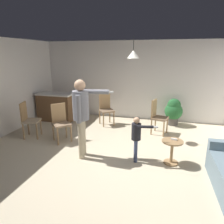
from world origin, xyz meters
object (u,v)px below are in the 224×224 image
Objects in this scene: dining_chair_centre_back at (106,108)px; kitchen_counter at (56,107)px; side_table_by_couch at (172,149)px; potted_plant_corner at (174,111)px; person_child at (137,134)px; dining_chair_by_counter at (60,121)px; dining_chair_spare at (157,115)px; dining_chair_near_wall at (29,119)px; person_adult at (82,110)px; spare_remote_on_table at (174,139)px.

kitchen_counter is at bearing -36.45° from dining_chair_centre_back.
side_table_by_couch is 2.63m from potted_plant_corner.
potted_plant_corner is (0.78, 2.72, -0.14)m from person_child.
dining_chair_by_counter and dining_chair_spare have the same top height.
dining_chair_by_counter and dining_chair_near_wall have the same top height.
person_adult is 3.50m from potted_plant_corner.
dining_chair_spare reaches higher than side_table_by_couch.
dining_chair_by_counter is 1.14× the size of potted_plant_corner.
dining_chair_spare is (3.40, 1.25, 0.00)m from dining_chair_near_wall.
dining_chair_centre_back is 1.14× the size of potted_plant_corner.
dining_chair_centre_back is (-2.11, 2.11, 0.22)m from side_table_by_couch.
spare_remote_on_table is (0.02, 0.05, 0.21)m from side_table_by_couch.
dining_chair_near_wall is 7.69× the size of spare_remote_on_table.
dining_chair_near_wall is (-3.82, 0.45, 0.22)m from side_table_by_couch.
dining_chair_by_counter is 3.60m from potted_plant_corner.
side_table_by_couch is at bearing 122.10° from dining_chair_by_counter.
kitchen_counter is 9.69× the size of spare_remote_on_table.
side_table_by_couch is 0.80m from person_child.
dining_chair_spare is at bearing 105.11° from spare_remote_on_table.
kitchen_counter is 1.26× the size of dining_chair_spare.
person_child and dining_chair_by_counter have the same top height.
dining_chair_centre_back is at bearing -166.47° from potted_plant_corner.
dining_chair_centre_back is 1.00× the size of dining_chair_spare.
person_adult is at bearing -97.44° from person_child.
dining_chair_centre_back is at bearing 117.28° from dining_chair_near_wall.
kitchen_counter is at bearing 152.12° from side_table_by_couch.
person_adult reaches higher than dining_chair_near_wall.
spare_remote_on_table is (1.96, 0.25, -0.55)m from person_adult.
dining_chair_near_wall is (-0.96, -0.04, 0.00)m from dining_chair_by_counter.
person_adult is at bearing -49.12° from kitchen_counter.
dining_chair_near_wall and dining_chair_spare have the same top height.
dining_chair_spare is at bearing 128.46° from dining_chair_centre_back.
person_child is 7.69× the size of spare_remote_on_table.
person_child and dining_chair_spare have the same top height.
side_table_by_couch is (3.90, -2.06, -0.15)m from kitchen_counter.
person_adult reaches higher than kitchen_counter.
spare_remote_on_table is (2.89, -0.44, -0.01)m from dining_chair_by_counter.
kitchen_counter is 1.26× the size of dining_chair_centre_back.
kitchen_counter is 3.97m from potted_plant_corner.
dining_chair_by_counter reaches higher than spare_remote_on_table.
kitchen_counter reaches higher than potted_plant_corner.
person_adult is 1.28m from dining_chair_by_counter.
spare_remote_on_table is at bearing -90.23° from potted_plant_corner.
spare_remote_on_table is at bearing -27.21° from kitchen_counter.
kitchen_counter is 4.41m from side_table_by_couch.
dining_chair_spare is 7.69× the size of spare_remote_on_table.
person_child is 2.60m from dining_chair_centre_back.
dining_chair_centre_back reaches higher than potted_plant_corner.
dining_chair_centre_back is (-0.17, 2.31, -0.54)m from person_adult.
dining_chair_near_wall is (0.08, -1.62, 0.07)m from kitchen_counter.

